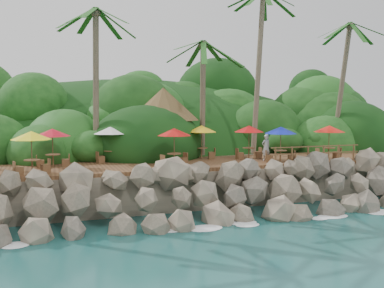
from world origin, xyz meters
name	(u,v)px	position (x,y,z in m)	size (l,w,h in m)	color
ground	(234,227)	(0.00, 0.00, 0.00)	(140.00, 140.00, 0.00)	#19514F
land_base	(152,162)	(0.00, 16.00, 1.05)	(32.00, 25.20, 2.10)	gray
jungle_hill	(134,164)	(0.00, 23.50, 0.00)	(44.80, 28.00, 15.40)	#143811
seawall	(218,194)	(0.00, 2.00, 1.15)	(29.00, 4.00, 2.30)	gray
terrace	(192,164)	(0.00, 6.00, 2.20)	(26.00, 5.00, 0.20)	brown
jungle_foliage	(155,177)	(0.00, 15.00, 0.00)	(44.00, 16.00, 12.00)	#143811
foam_line	(231,224)	(0.00, 0.30, 0.03)	(25.20, 0.80, 0.06)	white
palapa	(163,104)	(-0.66, 9.95, 5.79)	(4.86, 4.86, 4.60)	brown
dining_clusters	(165,134)	(-1.73, 5.73, 4.06)	(22.56, 5.14, 2.13)	brown
railing	(316,152)	(7.03, 3.65, 2.91)	(6.10, 0.10, 1.00)	brown
waiter	(266,147)	(4.60, 5.36, 3.11)	(0.59, 0.39, 1.62)	silver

